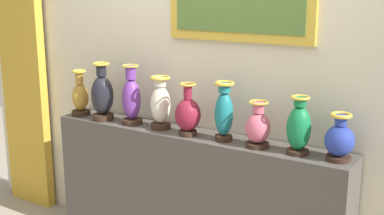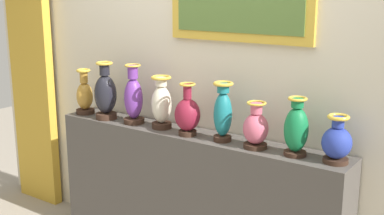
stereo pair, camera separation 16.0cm
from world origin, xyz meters
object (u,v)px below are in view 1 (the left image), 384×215
Objects in this scene: vase_burgundy at (188,114)px; vase_rose at (258,127)px; vase_ivory at (161,104)px; vase_onyx at (102,95)px; vase_violet at (131,99)px; vase_ochre at (80,97)px; vase_emerald at (299,128)px; vase_cobalt at (340,140)px; vase_teal at (224,112)px.

vase_burgundy reaches higher than vase_rose.
vase_onyx is at bearing -175.72° from vase_ivory.
vase_violet reaches higher than vase_burgundy.
vase_ivory reaches higher than vase_burgundy.
vase_ochre is at bearing -179.51° from vase_violet.
vase_emerald reaches higher than vase_cobalt.
vase_violet is 1.11× the size of vase_teal.
vase_onyx is at bearing 180.00° from vase_burgundy.
vase_violet is 1.48× the size of vase_rose.
vase_ochre is 0.82× the size of vase_onyx.
vase_violet reaches higher than vase_teal.
vase_onyx is 1.11× the size of vase_teal.
vase_burgundy is at bearing -177.78° from vase_rose.
vase_violet reaches higher than vase_emerald.
vase_burgundy is 0.92× the size of vase_teal.
vase_onyx is 1.28m from vase_rose.
vase_ivory is 1.05× the size of vase_burgundy.
vase_burgundy is 1.28× the size of vase_cobalt.
vase_emerald is 0.25m from vase_cobalt.
vase_cobalt is at bearing 2.65° from vase_rose.
vase_ochre is 0.91× the size of vase_teal.
vase_violet is at bearing -177.09° from vase_ivory.
vase_burgundy is 0.27m from vase_teal.
vase_onyx reaches higher than vase_cobalt.
vase_cobalt is (1.78, 0.04, -0.07)m from vase_onyx.
vase_emerald is at bearing -0.58° from vase_ivory.
vase_onyx is 1.00× the size of vase_violet.
vase_teal is at bearing -179.88° from vase_emerald.
vase_rose is 0.51m from vase_cobalt.
vase_burgundy is at bearing -1.19° from vase_ochre.
vase_cobalt is at bearing 0.62° from vase_ochre.
vase_onyx is 0.51m from vase_ivory.
vase_burgundy reaches higher than vase_ochre.
vase_teal is (0.77, 0.00, 0.00)m from vase_violet.
vase_burgundy is 0.78m from vase_emerald.
vase_ivory is 1.33× the size of vase_cobalt.
vase_teal reaches higher than vase_cobalt.
vase_emerald is at bearing 0.22° from vase_ochre.
vase_onyx is 1.03m from vase_teal.
vase_ochre reaches higher than vase_cobalt.
vase_violet is at bearing 5.60° from vase_onyx.
vase_violet is 0.77m from vase_teal.
vase_ochre is at bearing -179.38° from vase_cobalt.
vase_ochre is 1.53m from vase_rose.
vase_onyx is 1.78m from vase_cobalt.
vase_ivory reaches higher than vase_ochre.
vase_emerald is (1.28, 0.00, -0.02)m from vase_violet.
vase_rose is 0.27m from vase_emerald.
vase_burgundy is (1.01, -0.02, 0.00)m from vase_ochre.
vase_ivory is (0.76, 0.02, 0.03)m from vase_ochre.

